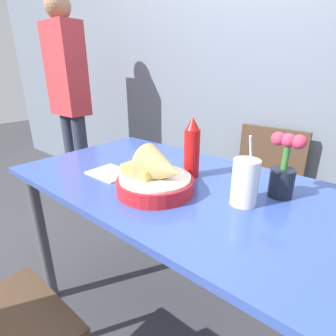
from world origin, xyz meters
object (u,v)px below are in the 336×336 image
object	(u,v)px
person_standing	(69,95)
food_basket	(157,177)
drink_cup	(245,184)
flower_vase	(284,170)
chair_far_window	(262,184)
ketchup_bottle	(192,148)

from	to	relation	value
person_standing	food_basket	bearing A→B (deg)	-20.57
drink_cup	flower_vase	world-z (taller)	drink_cup
chair_far_window	drink_cup	bearing A→B (deg)	-75.23
chair_far_window	drink_cup	size ratio (longest dim) A/B	3.57
food_basket	flower_vase	size ratio (longest dim) A/B	1.24
chair_far_window	drink_cup	distance (m)	0.86
ketchup_bottle	flower_vase	distance (m)	0.34
food_basket	drink_cup	bearing A→B (deg)	23.60
chair_far_window	person_standing	distance (m)	1.58
food_basket	ketchup_bottle	bearing A→B (deg)	89.59
chair_far_window	person_standing	world-z (taller)	person_standing
chair_far_window	ketchup_bottle	distance (m)	0.78
food_basket	drink_cup	xyz separation A→B (m)	(0.26, 0.11, 0.01)
food_basket	person_standing	bearing A→B (deg)	159.43
flower_vase	food_basket	bearing A→B (deg)	-143.73
chair_far_window	ketchup_bottle	xyz separation A→B (m)	(-0.06, -0.68, 0.37)
food_basket	person_standing	size ratio (longest dim) A/B	0.16
chair_far_window	food_basket	world-z (taller)	food_basket
chair_far_window	food_basket	bearing A→B (deg)	-93.86
flower_vase	person_standing	world-z (taller)	person_standing
ketchup_bottle	drink_cup	bearing A→B (deg)	-18.04
ketchup_bottle	drink_cup	size ratio (longest dim) A/B	1.04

